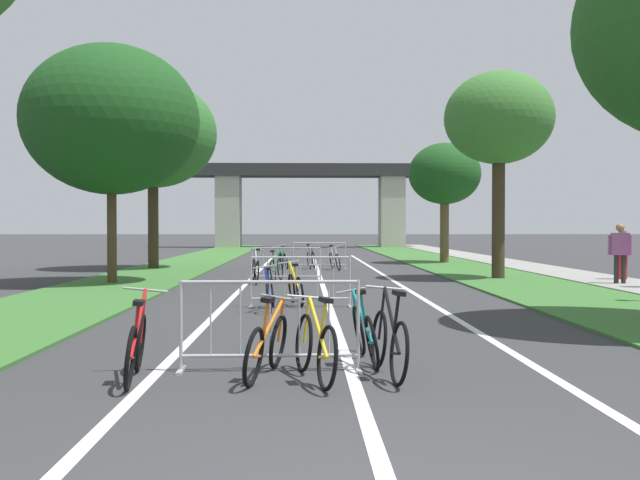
# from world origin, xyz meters

# --- Properties ---
(grass_verge_left) EXTENTS (3.38, 65.26, 0.05)m
(grass_verge_left) POSITION_xyz_m (-5.70, 26.70, 0.03)
(grass_verge_left) COLOR #386B2D
(grass_verge_left) RESTS_ON ground
(grass_verge_right) EXTENTS (3.38, 65.26, 0.05)m
(grass_verge_right) POSITION_xyz_m (5.70, 26.70, 0.03)
(grass_verge_right) COLOR #386B2D
(grass_verge_right) RESTS_ON ground
(sidewalk_path_right) EXTENTS (2.20, 65.26, 0.08)m
(sidewalk_path_right) POSITION_xyz_m (8.49, 26.70, 0.04)
(sidewalk_path_right) COLOR gray
(sidewalk_path_right) RESTS_ON ground
(lane_stripe_center) EXTENTS (0.14, 37.75, 0.01)m
(lane_stripe_center) POSITION_xyz_m (0.00, 18.88, 0.00)
(lane_stripe_center) COLOR silver
(lane_stripe_center) RESTS_ON ground
(lane_stripe_right_lane) EXTENTS (0.14, 37.75, 0.01)m
(lane_stripe_right_lane) POSITION_xyz_m (2.21, 18.88, 0.00)
(lane_stripe_right_lane) COLOR silver
(lane_stripe_right_lane) RESTS_ON ground
(lane_stripe_left_lane) EXTENTS (0.14, 37.75, 0.01)m
(lane_stripe_left_lane) POSITION_xyz_m (-2.21, 18.88, 0.00)
(lane_stripe_left_lane) COLOR silver
(lane_stripe_left_lane) RESTS_ON ground
(overpass_bridge) EXTENTS (20.77, 2.85, 6.56)m
(overpass_bridge) POSITION_xyz_m (0.00, 53.93, 4.53)
(overpass_bridge) COLOR #2D2D30
(overpass_bridge) RESTS_ON ground
(tree_left_pine_far) EXTENTS (5.06, 5.06, 6.89)m
(tree_left_pine_far) POSITION_xyz_m (-6.09, 17.42, 4.73)
(tree_left_pine_far) COLOR #4C3823
(tree_left_pine_far) RESTS_ON ground
(tree_left_oak_near) EXTENTS (4.93, 4.93, 7.36)m
(tree_left_oak_near) POSITION_xyz_m (-6.38, 24.63, 5.24)
(tree_left_oak_near) COLOR #3D2D1E
(tree_left_oak_near) RESTS_ON ground
(tree_right_pine_near) EXTENTS (3.40, 3.40, 6.51)m
(tree_right_pine_near) POSITION_xyz_m (5.56, 18.91, 5.01)
(tree_right_pine_near) COLOR #3D2D1E
(tree_right_pine_near) RESTS_ON ground
(tree_right_oak_mid) EXTENTS (3.24, 3.24, 5.42)m
(tree_right_oak_mid) POSITION_xyz_m (5.81, 28.88, 4.00)
(tree_right_oak_mid) COLOR brown
(tree_right_oak_mid) RESTS_ON ground
(crowd_barrier_nearest) EXTENTS (2.11, 0.47, 1.05)m
(crowd_barrier_nearest) POSITION_xyz_m (-0.93, 4.60, 0.52)
(crowd_barrier_nearest) COLOR #ADADB2
(crowd_barrier_nearest) RESTS_ON ground
(crowd_barrier_second) EXTENTS (2.11, 0.50, 1.05)m
(crowd_barrier_second) POSITION_xyz_m (-0.61, 11.24, 0.52)
(crowd_barrier_second) COLOR #ADADB2
(crowd_barrier_second) RESTS_ON ground
(crowd_barrier_third) EXTENTS (2.11, 0.50, 1.05)m
(crowd_barrier_third) POSITION_xyz_m (-1.06, 17.87, 0.52)
(crowd_barrier_third) COLOR #ADADB2
(crowd_barrier_third) RESTS_ON ground
(crowd_barrier_fourth) EXTENTS (2.12, 0.53, 1.05)m
(crowd_barrier_fourth) POSITION_xyz_m (0.07, 24.51, 0.52)
(crowd_barrier_fourth) COLOR #ADADB2
(crowd_barrier_fourth) RESTS_ON ground
(bicycle_green_0) EXTENTS (0.49, 1.71, 0.96)m
(bicycle_green_0) POSITION_xyz_m (-1.36, 18.26, 0.39)
(bicycle_green_0) COLOR black
(bicycle_green_0) RESTS_ON ground
(bicycle_yellow_1) EXTENTS (0.61, 1.58, 0.93)m
(bicycle_yellow_1) POSITION_xyz_m (-0.71, 11.78, 0.36)
(bicycle_yellow_1) COLOR black
(bicycle_yellow_1) RESTS_ON ground
(bicycle_red_2) EXTENTS (0.50, 1.64, 0.99)m
(bicycle_red_2) POSITION_xyz_m (-2.35, 4.11, 0.37)
(bicycle_red_2) COLOR black
(bicycle_red_2) RESTS_ON ground
(bicycle_orange_3) EXTENTS (0.68, 1.65, 0.92)m
(bicycle_orange_3) POSITION_xyz_m (-0.94, 4.24, 0.36)
(bicycle_orange_3) COLOR black
(bicycle_orange_3) RESTS_ON ground
(bicycle_blue_4) EXTENTS (0.46, 1.65, 0.94)m
(bicycle_blue_4) POSITION_xyz_m (-1.21, 10.68, 0.36)
(bicycle_blue_4) COLOR black
(bicycle_blue_4) RESTS_ON ground
(bicycle_white_5) EXTENTS (0.49, 1.73, 0.96)m
(bicycle_white_5) POSITION_xyz_m (0.65, 24.04, 0.37)
(bicycle_white_5) COLOR black
(bicycle_white_5) RESTS_ON ground
(bicycle_black_6) EXTENTS (0.46, 1.66, 0.99)m
(bicycle_black_6) POSITION_xyz_m (0.40, 4.25, 0.39)
(bicycle_black_6) COLOR black
(bicycle_black_6) RESTS_ON ground
(bicycle_teal_7) EXTENTS (0.48, 1.70, 0.92)m
(bicycle_teal_7) POSITION_xyz_m (0.21, 5.12, 0.37)
(bicycle_teal_7) COLOR black
(bicycle_teal_7) RESTS_ON ground
(bicycle_purple_8) EXTENTS (0.45, 1.76, 0.98)m
(bicycle_purple_8) POSITION_xyz_m (-0.24, 24.94, 0.39)
(bicycle_purple_8) COLOR black
(bicycle_purple_8) RESTS_ON ground
(bicycle_silver_9) EXTENTS (0.50, 1.69, 1.03)m
(bicycle_silver_9) POSITION_xyz_m (-1.95, 17.52, 0.39)
(bicycle_silver_9) COLOR black
(bicycle_silver_9) RESTS_ON ground
(bicycle_green_10) EXTENTS (0.67, 1.63, 0.95)m
(bicycle_green_10) POSITION_xyz_m (-1.33, 24.88, 0.35)
(bicycle_green_10) COLOR black
(bicycle_green_10) RESTS_ON ground
(bicycle_yellow_11) EXTENTS (0.56, 1.65, 0.93)m
(bicycle_yellow_11) POSITION_xyz_m (-0.42, 4.06, 0.37)
(bicycle_yellow_11) COLOR black
(bicycle_yellow_11) RESTS_ON ground
(pedestrian_strolling) EXTENTS (0.61, 0.42, 1.75)m
(pedestrian_strolling) POSITION_xyz_m (8.29, 16.32, 1.07)
(pedestrian_strolling) COLOR #262628
(pedestrian_strolling) RESTS_ON ground
(pedestrian_pushing_bike) EXTENTS (0.59, 0.30, 1.62)m
(pedestrian_pushing_bike) POSITION_xyz_m (9.06, 17.89, 0.99)
(pedestrian_pushing_bike) COLOR #B21E1E
(pedestrian_pushing_bike) RESTS_ON ground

